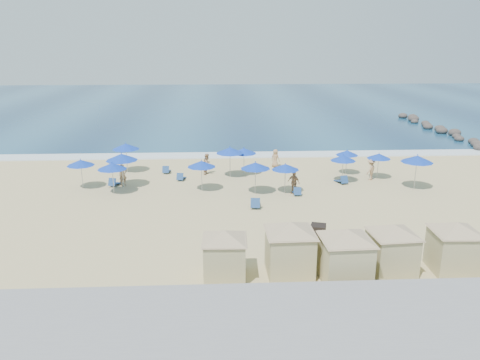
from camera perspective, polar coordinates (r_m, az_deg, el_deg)
The scene contains 35 objects.
ground at distance 31.44m, azimuth 3.81°, elevation -3.56°, with size 160.00×160.00×0.00m, color #CAB680.
ocean at distance 85.08m, azimuth -0.46°, elevation 9.26°, with size 160.00×80.00×0.06m, color navy.
surf_line at distance 46.22m, azimuth 1.62°, elevation 3.08°, with size 160.00×2.50×0.08m, color white.
seawall at distance 19.12m, azimuth 8.62°, elevation -15.65°, with size 160.00×6.10×1.22m.
rock_jetty at distance 61.71m, azimuth 23.82°, elevation 5.40°, with size 2.56×26.66×0.96m.
trash_bin at distance 27.06m, azimuth 9.49°, elevation -6.23°, with size 0.83×0.83×0.83m, color black.
cabana_0 at distance 22.10m, azimuth -1.89°, elevation -8.27°, with size 4.19×4.19×2.63m.
cabana_1 at distance 22.49m, azimuth 6.11°, elevation -7.43°, with size 4.67×4.67×2.93m.
cabana_2 at distance 22.17m, azimuth 12.79°, elevation -8.17°, with size 4.63×4.63×2.91m.
cabana_3 at distance 23.68m, azimuth 18.10°, elevation -7.24°, with size 4.34×4.34×2.73m.
cabana_4 at distance 24.93m, azimuth 24.72°, elevation -6.69°, with size 4.43×4.43×2.78m.
umbrella_0 at distance 36.52m, azimuth -14.24°, elevation 2.72°, with size 2.41×2.41×2.75m.
umbrella_1 at distance 37.18m, azimuth -18.86°, elevation 2.02°, with size 2.06×2.06×2.34m.
umbrella_2 at distance 40.80m, azimuth -13.76°, elevation 4.00°, with size 2.29×2.29×2.61m.
umbrella_3 at distance 34.72m, azimuth -4.72°, elevation 1.97°, with size 2.12×2.12×2.41m.
umbrella_4 at distance 38.21m, azimuth -1.23°, elevation 3.64°, with size 2.29×2.29×2.60m.
umbrella_5 at distance 33.94m, azimuth 1.89°, elevation 1.78°, with size 2.17×2.17×2.47m.
umbrella_6 at distance 34.26m, azimuth 5.55°, elevation 1.60°, with size 2.03×2.03×2.31m.
umbrella_7 at distance 38.91m, azimuth 0.48°, elevation 3.58°, with size 2.09×2.09×2.38m.
umbrella_8 at distance 37.69m, azimuth 12.47°, elevation 2.63°, with size 2.00×2.00×2.28m.
umbrella_9 at distance 40.12m, azimuth 12.92°, elevation 3.25°, with size 1.88×1.88×2.14m.
umbrella_10 at distance 39.47m, azimuth 16.57°, elevation 2.81°, with size 1.91×1.91×2.18m.
umbrella_11 at distance 37.43m, azimuth 20.79°, elevation 2.42°, with size 2.38×2.38×2.71m.
umbrella_12 at distance 35.16m, azimuth -15.34°, elevation 1.64°, with size 2.13×2.13×2.42m.
beach_chair_0 at distance 37.59m, azimuth -15.09°, elevation -0.33°, with size 0.87×1.40×0.71m.
beach_chair_1 at distance 40.38m, azimuth -8.97°, elevation 1.19°, with size 0.65×1.29×0.69m.
beach_chair_2 at distance 38.13m, azimuth -7.21°, elevation 0.33°, with size 0.75×1.29×0.67m.
beach_chair_3 at distance 31.62m, azimuth 1.90°, elevation -2.89°, with size 0.77×1.46×0.77m.
beach_chair_4 at distance 34.43m, azimuth 6.94°, elevation -1.44°, with size 0.54×1.21×0.67m.
beach_chair_5 at distance 37.81m, azimuth 12.31°, elevation -0.03°, with size 0.91×1.41×0.72m.
beachgoer_0 at distance 37.34m, azimuth -14.09°, elevation 0.60°, with size 0.62×0.41×1.70m, color tan.
beachgoer_1 at distance 39.48m, azimuth -4.01°, elevation 1.97°, with size 0.86×0.67×1.77m, color tan.
beachgoer_2 at distance 34.54m, azimuth 6.56°, elevation -0.29°, with size 1.00×0.42×1.70m, color tan.
beachgoer_3 at distance 39.20m, azimuth 15.66°, elevation 1.25°, with size 1.12×0.64×1.73m, color tan.
beachgoer_4 at distance 41.76m, azimuth 4.33°, elevation 2.67°, with size 0.79×0.51×1.62m, color tan.
Camera 1 is at (-3.55, -29.32, 10.77)m, focal length 35.00 mm.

